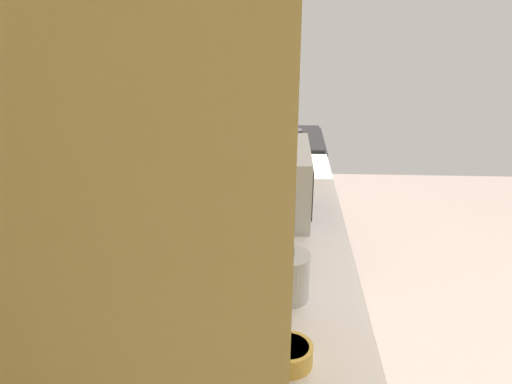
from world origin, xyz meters
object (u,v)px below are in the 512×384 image
oven_range (277,199)px  bowl (289,353)px  microwave (271,181)px  kettle (288,276)px

oven_range → bowl: bearing=-179.0°
oven_range → microwave: 1.28m
microwave → bowl: bearing=-176.1°
oven_range → bowl: oven_range is taller
microwave → kettle: 0.67m
microwave → bowl: size_ratio=3.50×
microwave → bowl: (-0.99, -0.07, -0.12)m
microwave → bowl: 1.00m
bowl → kettle: size_ratio=0.67×
microwave → kettle: (-0.67, -0.07, -0.07)m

